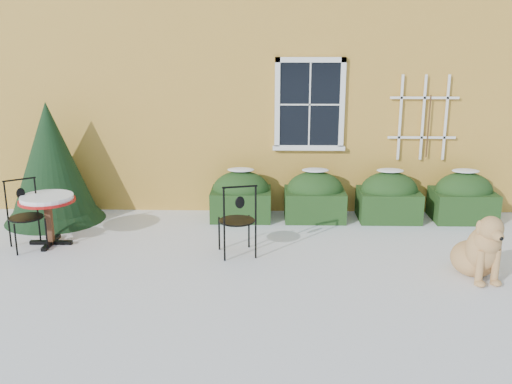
{
  "coord_description": "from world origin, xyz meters",
  "views": [
    {
      "loc": [
        0.19,
        -7.15,
        3.1
      ],
      "look_at": [
        0.0,
        1.0,
        0.9
      ],
      "focal_mm": 40.0,
      "sensor_mm": 36.0,
      "label": 1
    }
  ],
  "objects_px": {
    "patio_chair_near": "(238,219)",
    "evergreen_shrub": "(52,174)",
    "bistro_table": "(47,204)",
    "dog": "(480,251)",
    "patio_chair_far": "(25,215)"
  },
  "relations": [
    {
      "from": "patio_chair_near",
      "to": "dog",
      "type": "relative_size",
      "value": 1.04
    },
    {
      "from": "patio_chair_near",
      "to": "evergreen_shrub",
      "type": "bearing_deg",
      "value": -40.62
    },
    {
      "from": "bistro_table",
      "to": "patio_chair_near",
      "type": "bearing_deg",
      "value": -7.47
    },
    {
      "from": "evergreen_shrub",
      "to": "patio_chair_far",
      "type": "relative_size",
      "value": 1.98
    },
    {
      "from": "patio_chair_near",
      "to": "dog",
      "type": "xyz_separation_m",
      "value": [
        3.26,
        -0.75,
        -0.17
      ]
    },
    {
      "from": "patio_chair_near",
      "to": "patio_chair_far",
      "type": "relative_size",
      "value": 1.05
    },
    {
      "from": "evergreen_shrub",
      "to": "dog",
      "type": "distance_m",
      "value": 7.0
    },
    {
      "from": "bistro_table",
      "to": "dog",
      "type": "bearing_deg",
      "value": -10.43
    },
    {
      "from": "evergreen_shrub",
      "to": "bistro_table",
      "type": "height_order",
      "value": "evergreen_shrub"
    },
    {
      "from": "bistro_table",
      "to": "dog",
      "type": "height_order",
      "value": "dog"
    },
    {
      "from": "patio_chair_near",
      "to": "dog",
      "type": "distance_m",
      "value": 3.35
    },
    {
      "from": "patio_chair_far",
      "to": "dog",
      "type": "xyz_separation_m",
      "value": [
        6.49,
        -1.0,
        -0.15
      ]
    },
    {
      "from": "patio_chair_far",
      "to": "dog",
      "type": "bearing_deg",
      "value": -43.73
    },
    {
      "from": "bistro_table",
      "to": "patio_chair_near",
      "type": "xyz_separation_m",
      "value": [
        2.93,
        -0.38,
        -0.1
      ]
    },
    {
      "from": "evergreen_shrub",
      "to": "bistro_table",
      "type": "bearing_deg",
      "value": -73.21
    }
  ]
}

